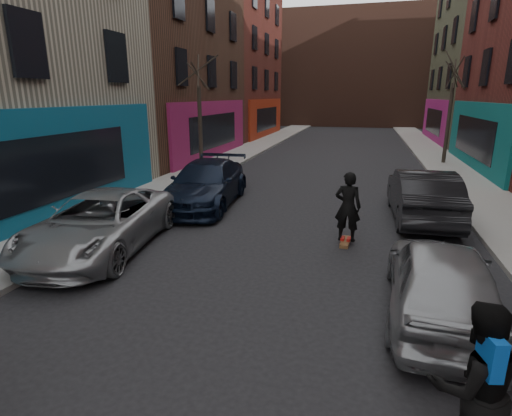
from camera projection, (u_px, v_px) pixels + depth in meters
The scene contains 12 objects.
sidewalk_left at pixel (260, 145), 31.60m from camera, with size 2.50×84.00×0.13m, color gray.
sidewalk_right at pixel (429, 150), 28.47m from camera, with size 2.50×84.00×0.13m, color gray.
building_far at pixel (356, 70), 52.30m from camera, with size 40.00×10.00×14.00m, color #47281E.
tree_left_far at pixel (199, 105), 19.54m from camera, with size 2.00×2.00×6.50m, color black, non-canonical shape.
tree_right_far at pixel (451, 101), 21.96m from camera, with size 2.00×2.00×6.80m, color black, non-canonical shape.
parked_left_far at pixel (100, 222), 10.14m from camera, with size 2.42×5.25×1.46m, color gray.
parked_left_end at pixel (206, 184), 14.33m from camera, with size 2.19×5.40×1.57m, color black.
parked_right_far at pixel (440, 279), 7.00m from camera, with size 1.73×4.31×1.47m, color gray.
parked_right_end at pixel (422, 195), 12.63m from camera, with size 1.71×4.92×1.62m, color black.
skateboard at pixel (345, 242), 10.71m from camera, with size 0.22×0.80×0.10m, color brown.
skateboarder at pixel (348, 207), 10.44m from camera, with size 0.68×0.45×1.87m, color black.
pedestrian at pixel (473, 387), 4.10m from camera, with size 1.08×0.93×1.91m.
Camera 1 is at (1.74, -0.76, 3.85)m, focal length 28.00 mm.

